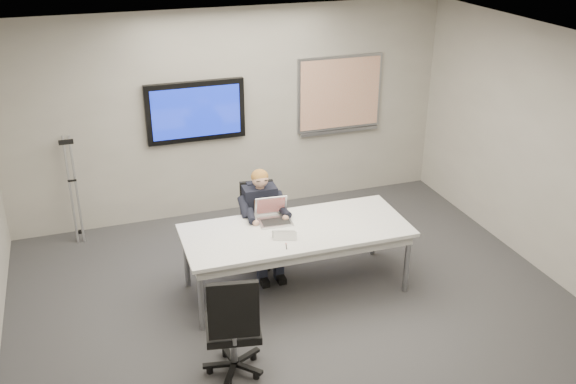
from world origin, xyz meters
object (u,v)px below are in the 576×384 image
object	(u,v)px
conference_table	(296,236)
laptop	(273,215)
office_chair_near	(234,343)
seated_person	(264,233)
office_chair_far	(259,238)

from	to	relation	value
conference_table	laptop	xyz separation A→B (m)	(-0.17, 0.27, 0.15)
office_chair_near	seated_person	distance (m)	1.85
seated_person	office_chair_near	bearing A→B (deg)	-113.47
conference_table	seated_person	distance (m)	0.56
conference_table	laptop	size ratio (longest dim) A/B	6.50
office_chair_far	seated_person	bearing A→B (deg)	-83.66
conference_table	laptop	bearing A→B (deg)	122.74
office_chair_far	conference_table	bearing A→B (deg)	-65.82
conference_table	office_chair_far	world-z (taller)	office_chair_far
conference_table	office_chair_near	size ratio (longest dim) A/B	2.23
office_chair_far	seated_person	distance (m)	0.30
office_chair_far	laptop	bearing A→B (deg)	-77.01
conference_table	laptop	distance (m)	0.36
seated_person	laptop	size ratio (longest dim) A/B	3.24
office_chair_far	laptop	size ratio (longest dim) A/B	2.59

